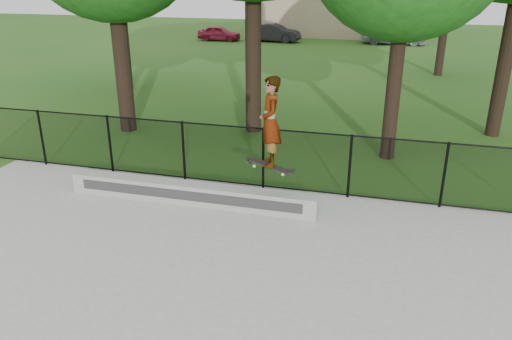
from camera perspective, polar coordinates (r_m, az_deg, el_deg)
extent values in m
cube|color=#979893|center=(11.18, -7.49, -2.62)|extent=(5.69, 0.40, 0.45)
imported|color=maroon|center=(38.95, -4.23, 15.33)|extent=(3.20, 1.32, 1.09)
imported|color=black|center=(38.29, 2.07, 15.40)|extent=(3.65, 1.71, 1.28)
imported|color=gray|center=(38.20, 15.42, 14.68)|extent=(4.19, 1.88, 1.32)
cube|color=black|center=(10.20, 1.58, 0.48)|extent=(0.82, 0.23, 0.25)
imported|color=#BDC6F9|center=(9.90, 1.64, 5.50)|extent=(0.66, 0.78, 1.82)
cylinder|color=black|center=(14.26, -23.28, 3.42)|extent=(0.06, 0.06, 1.50)
cylinder|color=black|center=(13.14, -16.35, 2.87)|extent=(0.06, 0.06, 1.50)
cylinder|color=black|center=(12.25, -8.29, 2.18)|extent=(0.06, 0.06, 1.50)
cylinder|color=black|center=(11.63, 0.82, 1.35)|extent=(0.06, 0.06, 1.50)
cylinder|color=black|center=(11.34, 10.66, 0.41)|extent=(0.06, 0.06, 1.50)
cylinder|color=black|center=(11.40, 20.70, -0.56)|extent=(0.06, 0.06, 1.50)
cylinder|color=black|center=(11.40, 0.84, 4.74)|extent=(16.00, 0.04, 0.04)
cylinder|color=black|center=(11.89, 0.80, -1.82)|extent=(16.00, 0.04, 0.04)
cube|color=black|center=(11.63, 0.82, 1.35)|extent=(16.00, 0.01, 1.50)
cylinder|color=black|center=(17.13, 26.80, 12.28)|extent=(0.44, 0.44, 5.43)
cylinder|color=black|center=(22.78, -14.90, 14.35)|extent=(0.44, 0.44, 4.41)
cylinder|color=black|center=(26.92, 20.62, 14.38)|extent=(0.44, 0.44, 4.06)
cylinder|color=black|center=(16.55, -15.07, 12.20)|extent=(0.44, 0.44, 4.65)
cylinder|color=black|center=(15.88, -0.32, 14.06)|extent=(0.44, 0.44, 5.48)
cylinder|color=black|center=(13.93, 15.53, 9.81)|extent=(0.44, 0.44, 4.34)
cube|color=tan|center=(43.02, 9.25, 17.67)|extent=(12.00, 6.00, 4.00)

